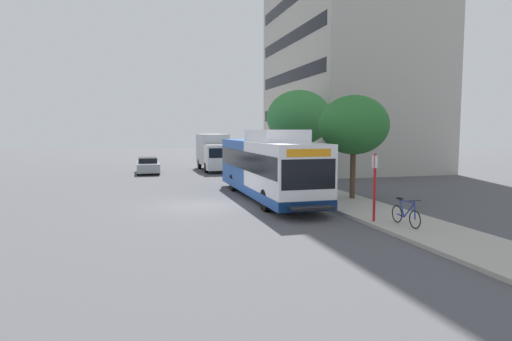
{
  "coord_description": "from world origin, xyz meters",
  "views": [
    {
      "loc": [
        -2.93,
        -20.68,
        3.64
      ],
      "look_at": [
        2.88,
        0.38,
        1.6
      ],
      "focal_mm": 30.62,
      "sensor_mm": 36.0,
      "label": 1
    }
  ],
  "objects": [
    {
      "name": "ground_plane",
      "position": [
        0.0,
        8.0,
        0.0
      ],
      "size": [
        120.0,
        120.0,
        0.0
      ],
      "primitive_type": "plane",
      "color": "#4C4C51"
    },
    {
      "name": "sidewalk_curb",
      "position": [
        7.0,
        6.0,
        0.07
      ],
      "size": [
        3.0,
        56.0,
        0.14
      ],
      "primitive_type": "cube",
      "color": "#A8A399",
      "rests_on": "ground"
    },
    {
      "name": "transit_bus",
      "position": [
        3.76,
        1.3,
        1.7
      ],
      "size": [
        2.58,
        12.25,
        3.65
      ],
      "color": "white",
      "rests_on": "ground"
    },
    {
      "name": "bus_stop_sign_pole",
      "position": [
        5.82,
        -5.98,
        1.65
      ],
      "size": [
        0.1,
        0.36,
        2.6
      ],
      "color": "red",
      "rests_on": "sidewalk_curb"
    },
    {
      "name": "bicycle_parked",
      "position": [
        6.56,
        -6.95,
        0.56
      ],
      "size": [
        0.52,
        1.76,
        1.02
      ],
      "color": "black",
      "rests_on": "sidewalk_curb"
    },
    {
      "name": "street_tree_near_stop",
      "position": [
        7.74,
        -0.62,
        3.88
      ],
      "size": [
        3.53,
        3.53,
        5.25
      ],
      "color": "#4C3823",
      "rests_on": "sidewalk_curb"
    },
    {
      "name": "street_tree_mid_block",
      "position": [
        8.18,
        8.24,
        4.49
      ],
      "size": [
        4.53,
        4.53,
        6.28
      ],
      "color": "#4C3823",
      "rests_on": "sidewalk_curb"
    },
    {
      "name": "parked_car_far_lane",
      "position": [
        -2.0,
        16.83,
        0.66
      ],
      "size": [
        1.8,
        4.5,
        1.33
      ],
      "color": "#93999E",
      "rests_on": "ground"
    },
    {
      "name": "box_truck_background",
      "position": [
        3.81,
        17.99,
        1.74
      ],
      "size": [
        2.32,
        7.01,
        3.25
      ],
      "color": "silver",
      "rests_on": "ground"
    }
  ]
}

